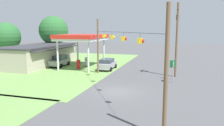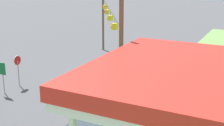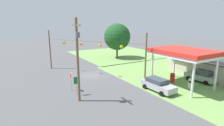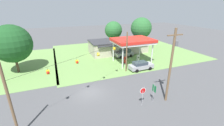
# 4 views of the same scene
# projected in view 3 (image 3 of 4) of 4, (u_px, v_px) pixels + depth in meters

# --- Properties ---
(ground_plane) EXTENTS (160.00, 160.00, 0.00)m
(ground_plane) POSITION_uv_depth(u_px,v_px,m) (91.00, 75.00, 30.51)
(ground_plane) COLOR #4C4C4F
(grass_verge_opposite_corner) EXTENTS (24.00, 24.00, 0.04)m
(grass_verge_opposite_corner) POSITION_uv_depth(u_px,v_px,m) (119.00, 54.00, 51.89)
(grass_verge_opposite_corner) COLOR #6B934C
(grass_verge_opposite_corner) RESTS_ON ground
(gas_station_canopy) EXTENTS (8.26, 6.28, 5.33)m
(gas_station_canopy) POSITION_uv_depth(u_px,v_px,m) (184.00, 53.00, 24.15)
(gas_station_canopy) COLOR silver
(gas_station_canopy) RESTS_ON ground
(gas_station_store) EXTENTS (15.20, 7.29, 3.48)m
(gas_station_store) POSITION_uv_depth(u_px,v_px,m) (217.00, 68.00, 28.61)
(gas_station_store) COLOR #B2A893
(gas_station_store) RESTS_ON ground
(fuel_pump_near) EXTENTS (0.71, 0.56, 1.51)m
(fuel_pump_near) POSITION_uv_depth(u_px,v_px,m) (172.00, 78.00, 26.38)
(fuel_pump_near) COLOR gray
(fuel_pump_near) RESTS_ON ground
(fuel_pump_far) EXTENTS (0.71, 0.56, 1.51)m
(fuel_pump_far) POSITION_uv_depth(u_px,v_px,m) (191.00, 84.00, 23.75)
(fuel_pump_far) COLOR gray
(fuel_pump_far) RESTS_ON ground
(car_at_pumps_front) EXTENTS (4.89, 2.22, 1.69)m
(car_at_pumps_front) POSITION_uv_depth(u_px,v_px,m) (158.00, 85.00, 23.19)
(car_at_pumps_front) COLOR #9E9EA3
(car_at_pumps_front) RESTS_ON ground
(car_at_pumps_rear) EXTENTS (4.56, 2.33, 1.85)m
(car_at_pumps_rear) POSITION_uv_depth(u_px,v_px,m) (201.00, 76.00, 26.91)
(car_at_pumps_rear) COLOR #9E9EA3
(car_at_pumps_rear) RESTS_ON ground
(stop_sign_roadside) EXTENTS (0.80, 0.08, 2.50)m
(stop_sign_roadside) POSITION_uv_depth(u_px,v_px,m) (71.00, 78.00, 23.05)
(stop_sign_roadside) COLOR #99999E
(stop_sign_roadside) RESTS_ON ground
(route_sign) EXTENTS (0.10, 0.70, 2.40)m
(route_sign) POSITION_uv_depth(u_px,v_px,m) (76.00, 82.00, 21.67)
(route_sign) COLOR gray
(route_sign) RESTS_ON ground
(utility_pole_main) EXTENTS (2.20, 0.44, 9.44)m
(utility_pole_main) POSITION_uv_depth(u_px,v_px,m) (78.00, 56.00, 19.16)
(utility_pole_main) COLOR brown
(utility_pole_main) RESTS_ON ground
(signal_span_gantry) EXTENTS (16.69, 10.24, 7.54)m
(signal_span_gantry) POSITION_uv_depth(u_px,v_px,m) (91.00, 52.00, 29.59)
(signal_span_gantry) COLOR brown
(signal_span_gantry) RESTS_ON ground
(tree_west_verge) EXTENTS (6.75, 6.75, 8.86)m
(tree_west_verge) POSITION_uv_depth(u_px,v_px,m) (117.00, 37.00, 44.50)
(tree_west_verge) COLOR #4C3828
(tree_west_verge) RESTS_ON ground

